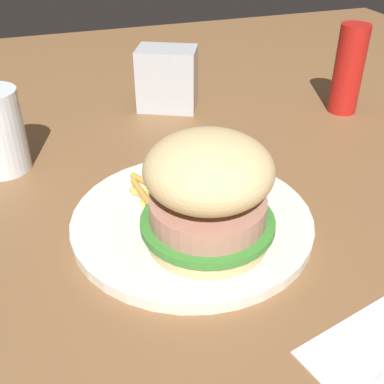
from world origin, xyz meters
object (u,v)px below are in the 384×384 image
at_px(sandwich, 208,191).
at_px(napkin_dispenser, 167,79).
at_px(fries_pile, 161,192).
at_px(ketchup_bottle, 349,70).
at_px(plate, 192,220).

bearing_deg(sandwich, napkin_dispenser, 170.25).
relative_size(fries_pile, ketchup_bottle, 0.73).
distance_m(fries_pile, ketchup_bottle, 0.38).
distance_m(fries_pile, napkin_dispenser, 0.28).
xyz_separation_m(fries_pile, ketchup_bottle, (-0.16, 0.34, 0.05)).
height_order(plate, fries_pile, fries_pile).
bearing_deg(napkin_dispenser, plate, 104.13).
relative_size(napkin_dispenser, ketchup_bottle, 0.71).
bearing_deg(ketchup_bottle, fries_pile, -64.46).
distance_m(sandwich, fries_pile, 0.10).
xyz_separation_m(plate, sandwich, (0.04, 0.00, 0.06)).
bearing_deg(plate, napkin_dispenser, 168.59).
distance_m(sandwich, napkin_dispenser, 0.35).
relative_size(plate, ketchup_bottle, 1.90).
height_order(plate, sandwich, sandwich).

